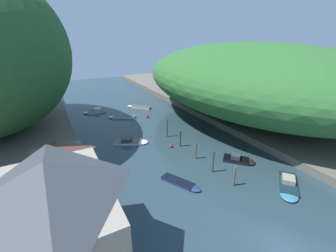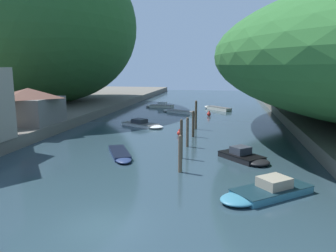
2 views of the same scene
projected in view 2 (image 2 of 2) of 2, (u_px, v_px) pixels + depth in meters
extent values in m
plane|color=#283D47|center=(184.00, 124.00, 45.11)|extent=(130.00, 130.00, 0.00)
cube|color=#666056|center=(23.00, 115.00, 49.36)|extent=(22.00, 120.00, 1.23)
ellipsoid|color=#285628|center=(52.00, 25.00, 58.59)|extent=(29.21, 40.89, 27.76)
cube|color=slate|center=(30.00, 111.00, 37.80)|extent=(6.08, 6.07, 3.01)
pyramid|color=brown|center=(28.00, 93.00, 37.43)|extent=(6.57, 6.55, 1.11)
cube|color=silver|center=(219.00, 109.00, 58.89)|extent=(4.52, 4.67, 0.55)
ellipsoid|color=silver|center=(210.00, 107.00, 61.02)|extent=(2.70, 2.75, 0.55)
cube|color=#504E4A|center=(219.00, 107.00, 58.84)|extent=(4.61, 4.76, 0.03)
cube|color=white|center=(140.00, 125.00, 43.30)|extent=(5.29, 4.18, 0.36)
ellipsoid|color=white|center=(154.00, 127.00, 41.80)|extent=(3.10, 2.93, 0.36)
cube|color=#525252|center=(140.00, 123.00, 43.27)|extent=(5.40, 4.26, 0.03)
cube|color=#333842|center=(140.00, 121.00, 43.31)|extent=(2.21, 2.11, 0.57)
cube|color=silver|center=(162.00, 106.00, 62.82)|extent=(4.52, 2.24, 0.46)
ellipsoid|color=silver|center=(151.00, 106.00, 63.42)|extent=(2.34, 1.93, 0.46)
cube|color=#504E4A|center=(162.00, 105.00, 62.78)|extent=(4.61, 2.29, 0.03)
cube|color=silver|center=(162.00, 103.00, 62.69)|extent=(1.64, 1.42, 0.62)
cube|color=navy|center=(119.00, 153.00, 29.11)|extent=(3.27, 4.61, 0.35)
ellipsoid|color=navy|center=(123.00, 160.00, 27.00)|extent=(2.20, 2.59, 0.35)
cube|color=black|center=(119.00, 151.00, 29.07)|extent=(3.34, 4.70, 0.03)
cube|color=white|center=(181.00, 112.00, 55.12)|extent=(5.06, 3.53, 0.42)
ellipsoid|color=white|center=(169.00, 111.00, 56.63)|extent=(2.82, 2.31, 0.42)
cube|color=#525252|center=(181.00, 111.00, 55.08)|extent=(5.16, 3.60, 0.03)
cube|color=black|center=(241.00, 157.00, 27.67)|extent=(3.98, 4.08, 0.45)
ellipsoid|color=black|center=(258.00, 162.00, 26.13)|extent=(2.66, 2.65, 0.45)
cube|color=black|center=(241.00, 154.00, 27.63)|extent=(4.06, 4.17, 0.03)
cube|color=#333842|center=(241.00, 150.00, 27.67)|extent=(1.91, 1.91, 0.65)
cube|color=teal|center=(272.00, 191.00, 20.05)|extent=(5.21, 4.77, 0.44)
ellipsoid|color=teal|center=(240.00, 199.00, 18.88)|extent=(3.20, 3.12, 0.44)
cube|color=#132A33|center=(272.00, 188.00, 20.01)|extent=(5.32, 4.87, 0.03)
cube|color=#9E937F|center=(274.00, 182.00, 20.03)|extent=(2.29, 2.24, 0.64)
cylinder|color=brown|center=(180.00, 155.00, 24.13)|extent=(0.28, 0.28, 2.66)
sphere|color=brown|center=(180.00, 136.00, 23.88)|extent=(0.26, 0.26, 0.26)
cylinder|color=#4C3D2D|center=(181.00, 140.00, 27.75)|extent=(0.24, 0.24, 3.24)
sphere|color=#4C3D2D|center=(181.00, 120.00, 27.45)|extent=(0.22, 0.22, 0.22)
cylinder|color=brown|center=(187.00, 133.00, 31.85)|extent=(0.27, 0.27, 2.75)
sphere|color=brown|center=(188.00, 119.00, 31.59)|extent=(0.24, 0.24, 0.24)
cylinder|color=#4C3D2D|center=(193.00, 125.00, 36.38)|extent=(0.29, 0.29, 2.76)
sphere|color=#4C3D2D|center=(193.00, 112.00, 36.13)|extent=(0.26, 0.26, 0.26)
cylinder|color=brown|center=(196.00, 116.00, 40.74)|extent=(0.28, 0.28, 3.45)
sphere|color=brown|center=(196.00, 101.00, 40.42)|extent=(0.25, 0.25, 0.25)
sphere|color=red|center=(209.00, 114.00, 51.89)|extent=(0.63, 0.63, 0.63)
cone|color=red|center=(209.00, 111.00, 51.81)|extent=(0.31, 0.31, 0.31)
sphere|color=red|center=(179.00, 133.00, 37.20)|extent=(0.55, 0.55, 0.55)
cone|color=red|center=(179.00, 130.00, 37.13)|extent=(0.27, 0.27, 0.27)
cylinder|color=#282D3D|center=(48.00, 118.00, 39.67)|extent=(0.13, 0.13, 0.85)
cylinder|color=#282D3D|center=(48.00, 117.00, 39.85)|extent=(0.13, 0.13, 0.85)
cube|color=#2D2D33|center=(48.00, 111.00, 39.63)|extent=(0.23, 0.38, 0.62)
sphere|color=#9E7051|center=(47.00, 108.00, 39.55)|extent=(0.22, 0.22, 0.22)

